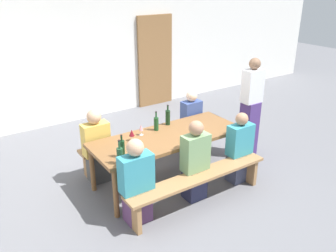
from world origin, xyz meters
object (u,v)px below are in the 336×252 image
at_px(wine_bottle_3, 156,123).
at_px(wine_glass_0, 141,128).
at_px(wine_bottle_1, 122,149).
at_px(wine_bottle_2, 168,117).
at_px(bench_near, 199,181).
at_px(seated_guest_near_0, 137,184).
at_px(seated_guest_near_1, 195,163).
at_px(bench_far, 143,142).
at_px(wine_glass_1, 132,133).
at_px(standing_host, 250,110).
at_px(seated_guest_near_2, 239,150).
at_px(seated_guest_far_1, 191,123).
at_px(tasting_table, 168,140).
at_px(wine_bottle_0, 120,155).
at_px(wooden_door, 155,61).
at_px(seated_guest_far_0, 97,148).

height_order(wine_bottle_3, wine_glass_0, wine_bottle_3).
height_order(wine_bottle_1, wine_bottle_3, wine_bottle_1).
distance_m(wine_bottle_2, wine_bottle_3, 0.28).
xyz_separation_m(bench_near, seated_guest_near_0, (-0.86, 0.15, 0.18)).
bearing_deg(seated_guest_near_1, wine_glass_0, 23.79).
distance_m(bench_far, wine_glass_1, 0.94).
bearing_deg(wine_bottle_2, standing_host, -17.05).
bearing_deg(wine_glass_1, wine_bottle_2, 15.61).
bearing_deg(bench_far, wine_bottle_3, -94.39).
bearing_deg(wine_bottle_2, seated_guest_near_2, -55.16).
height_order(wine_bottle_1, wine_glass_0, wine_bottle_1).
distance_m(wine_glass_0, seated_guest_far_1, 1.28).
bearing_deg(seated_guest_near_1, seated_guest_near_2, -90.00).
bearing_deg(standing_host, wine_glass_1, -5.70).
bearing_deg(wine_bottle_3, standing_host, -11.63).
relative_size(bench_far, standing_host, 1.27).
relative_size(wine_glass_1, seated_guest_near_0, 0.15).
distance_m(tasting_table, bench_far, 0.80).
xyz_separation_m(wine_bottle_3, seated_guest_near_0, (-0.82, -0.85, -0.32)).
distance_m(wine_bottle_3, seated_guest_near_0, 1.23).
relative_size(bench_near, seated_guest_near_0, 1.90).
distance_m(tasting_table, bench_near, 0.80).
bearing_deg(tasting_table, wine_glass_1, 165.28).
height_order(tasting_table, wine_bottle_1, wine_bottle_1).
xyz_separation_m(wine_bottle_2, wine_glass_0, (-0.54, -0.11, -0.01)).
relative_size(tasting_table, wine_bottle_0, 7.03).
bearing_deg(seated_guest_near_2, wine_bottle_0, 83.22).
distance_m(wine_bottle_1, standing_host, 2.46).
relative_size(tasting_table, seated_guest_near_0, 1.98).
height_order(wooden_door, wine_bottle_0, wooden_door).
bearing_deg(wooden_door, bench_far, -126.12).
xyz_separation_m(bench_far, standing_host, (1.60, -0.81, 0.47)).
bearing_deg(seated_guest_far_1, wine_bottle_3, -70.41).
relative_size(wooden_door, wine_bottle_2, 6.48).
xyz_separation_m(seated_guest_near_0, seated_guest_far_0, (-0.02, 1.17, 0.01)).
relative_size(wine_bottle_0, wine_bottle_3, 1.08).
distance_m(wine_bottle_0, seated_guest_near_2, 1.88).
distance_m(wine_bottle_0, wine_glass_1, 0.67).
xyz_separation_m(wooden_door, seated_guest_near_0, (-2.58, -3.69, -0.51)).
xyz_separation_m(wine_bottle_0, seated_guest_far_1, (1.83, 0.96, -0.33)).
xyz_separation_m(wine_glass_1, seated_guest_far_0, (-0.36, 0.45, -0.32)).
xyz_separation_m(wooden_door, wine_bottle_2, (-1.49, -2.75, -0.18)).
bearing_deg(tasting_table, wooden_door, 60.91).
height_order(tasting_table, wine_bottle_3, wine_bottle_3).
distance_m(wine_bottle_2, wine_glass_1, 0.78).
xyz_separation_m(wine_bottle_1, seated_guest_far_1, (1.73, 0.81, -0.34)).
bearing_deg(bench_far, wine_bottle_1, -131.62).
bearing_deg(seated_guest_near_0, wine_glass_0, -33.63).
bearing_deg(seated_guest_far_1, wine_bottle_1, -64.82).
xyz_separation_m(wine_bottle_2, seated_guest_far_1, (0.65, 0.24, -0.34)).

